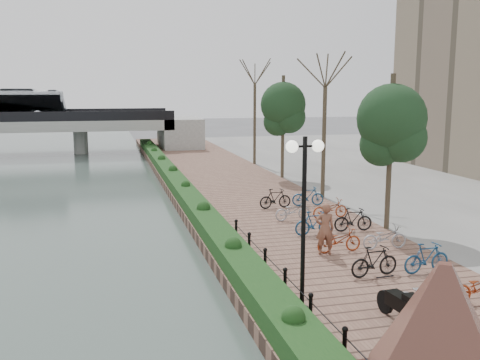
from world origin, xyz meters
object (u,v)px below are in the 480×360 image
object	(u,v)px
granite_monument	(440,337)
motorcycle	(401,304)
lamppost	(304,186)
pedestrian	(325,229)

from	to	relation	value
granite_monument	motorcycle	xyz separation A→B (m)	(1.30, 3.47, -0.90)
lamppost	pedestrian	size ratio (longest dim) A/B	2.49
granite_monument	pedestrian	size ratio (longest dim) A/B	2.41
granite_monument	lamppost	world-z (taller)	lamppost
granite_monument	motorcycle	bearing A→B (deg)	69.46
lamppost	motorcycle	world-z (taller)	lamppost
granite_monument	motorcycle	size ratio (longest dim) A/B	2.72
granite_monument	lamppost	size ratio (longest dim) A/B	0.97
motorcycle	lamppost	bearing A→B (deg)	142.42
motorcycle	pedestrian	xyz separation A→B (m)	(0.43, 5.87, 0.42)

